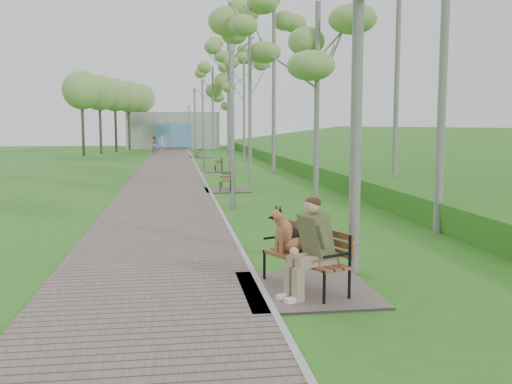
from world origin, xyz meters
TOP-DOWN VIEW (x-y plane):
  - ground at (0.00, 0.00)m, footprint 120.00×120.00m
  - walkway at (-1.75, 21.50)m, footprint 3.50×67.00m
  - kerb at (0.00, 21.50)m, footprint 0.10×67.00m
  - embankment at (12.00, 20.00)m, footprint 14.00×70.00m
  - building_north at (-1.50, 50.97)m, footprint 10.00×5.20m
  - bench_main at (0.61, -5.23)m, footprint 2.05×2.28m
  - bench_second at (0.66, 8.82)m, footprint 1.73×1.92m
  - bench_third at (1.08, 18.22)m, footprint 1.58×1.75m
  - bench_far at (0.70, 32.56)m, footprint 1.79×1.99m
  - lamp_post_near at (0.43, 3.73)m, footprint 0.20×0.20m
  - lamp_post_second at (0.35, 21.03)m, footprint 0.21×0.21m
  - lamp_post_third at (0.26, 32.13)m, footprint 0.21×0.21m
  - lamp_post_far at (0.13, 45.84)m, footprint 0.18×0.18m
  - pedestrian_near at (-2.63, 43.59)m, footprint 0.65×0.51m
  - pedestrian_far at (-3.20, 38.75)m, footprint 0.94×0.80m
  - birch_near_a at (3.55, 5.63)m, footprint 2.51×2.51m
  - birch_mid_a at (2.02, 11.76)m, footprint 2.40×2.40m
  - birch_mid_b at (4.01, 16.97)m, footprint 2.84×2.84m
  - birch_mid_c at (1.89, 19.32)m, footprint 2.92×2.92m
  - birch_far_a at (3.69, 27.85)m, footprint 2.45×2.45m
  - birch_far_b at (2.91, 32.00)m, footprint 2.61×2.61m
  - birch_distant_a at (2.28, 40.85)m, footprint 2.45×2.45m
  - birch_distant_b at (4.28, 47.31)m, footprint 2.33×2.33m

SIDE VIEW (x-z plane):
  - ground at x=0.00m, z-range 0.00..0.00m
  - embankment at x=12.00m, z-range -0.80..0.80m
  - walkway at x=-1.75m, z-range 0.00..0.04m
  - kerb at x=0.00m, z-range 0.00..0.05m
  - bench_third at x=1.08m, z-range -0.31..0.66m
  - bench_second at x=0.66m, z-range -0.33..0.72m
  - bench_far at x=0.70m, z-range -0.35..0.75m
  - bench_main at x=0.61m, z-range -0.39..1.40m
  - pedestrian_near at x=-2.63m, z-range 0.00..1.56m
  - pedestrian_far at x=-3.20m, z-range 0.00..1.67m
  - building_north at x=-1.50m, z-range -0.01..3.99m
  - lamp_post_far at x=0.13m, z-range -0.15..4.43m
  - lamp_post_near at x=0.43m, z-range -0.17..4.88m
  - lamp_post_second at x=0.35m, z-range -0.17..5.15m
  - lamp_post_third at x=0.26m, z-range -0.18..5.34m
  - birch_near_a at x=3.55m, z-range 2.01..9.07m
  - birch_distant_b at x=4.28m, z-range 2.10..9.47m
  - birch_far_a at x=3.69m, z-range 2.18..9.80m
  - birch_distant_a at x=2.28m, z-range 2.41..10.87m
  - birch_mid_a at x=2.02m, z-range 2.64..11.90m
  - birch_far_b at x=2.91m, z-range 2.80..12.60m
  - birch_mid_c at x=1.89m, z-range 2.81..12.66m
  - birch_mid_b at x=4.01m, z-range 3.20..14.43m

